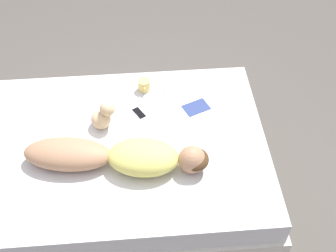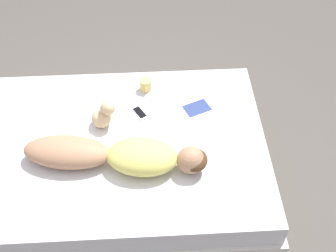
{
  "view_description": "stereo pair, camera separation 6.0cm",
  "coord_description": "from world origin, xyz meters",
  "px_view_note": "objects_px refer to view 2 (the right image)",
  "views": [
    {
      "loc": [
        2.17,
        0.18,
        3.07
      ],
      "look_at": [
        -0.1,
        0.37,
        0.59
      ],
      "focal_mm": 50.0,
      "sensor_mm": 36.0,
      "label": 1
    },
    {
      "loc": [
        2.18,
        0.24,
        3.07
      ],
      "look_at": [
        -0.1,
        0.37,
        0.59
      ],
      "focal_mm": 50.0,
      "sensor_mm": 36.0,
      "label": 2
    }
  ],
  "objects_px": {
    "open_magazine": "(191,100)",
    "coffee_mug": "(146,84)",
    "person": "(118,155)",
    "cell_phone": "(140,113)"
  },
  "relations": [
    {
      "from": "cell_phone",
      "to": "open_magazine",
      "type": "bearing_deg",
      "value": 165.96
    },
    {
      "from": "person",
      "to": "open_magazine",
      "type": "distance_m",
      "value": 0.81
    },
    {
      "from": "open_magazine",
      "to": "coffee_mug",
      "type": "distance_m",
      "value": 0.38
    },
    {
      "from": "coffee_mug",
      "to": "cell_phone",
      "type": "bearing_deg",
      "value": -11.12
    },
    {
      "from": "open_magazine",
      "to": "coffee_mug",
      "type": "bearing_deg",
      "value": -136.43
    },
    {
      "from": "open_magazine",
      "to": "cell_phone",
      "type": "distance_m",
      "value": 0.41
    },
    {
      "from": "person",
      "to": "cell_phone",
      "type": "distance_m",
      "value": 0.5
    },
    {
      "from": "coffee_mug",
      "to": "cell_phone",
      "type": "distance_m",
      "value": 0.27
    },
    {
      "from": "coffee_mug",
      "to": "cell_phone",
      "type": "xyz_separation_m",
      "value": [
        0.27,
        -0.05,
        -0.04
      ]
    },
    {
      "from": "open_magazine",
      "to": "cell_phone",
      "type": "height_order",
      "value": "same"
    }
  ]
}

